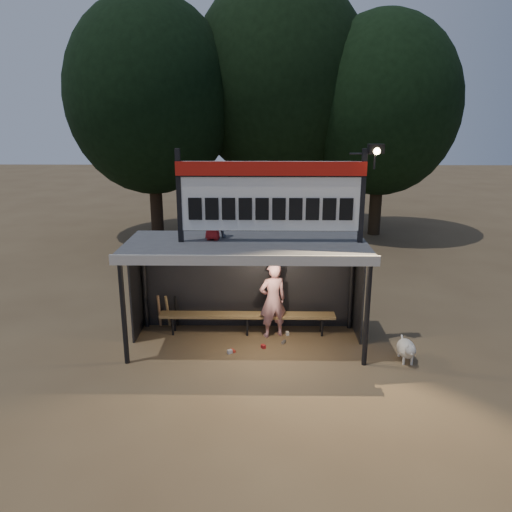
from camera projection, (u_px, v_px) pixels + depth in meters
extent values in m
plane|color=brown|center=(247.00, 344.00, 10.97)|extent=(80.00, 80.00, 0.00)
imported|color=white|center=(273.00, 300.00, 11.14)|extent=(0.74, 0.61, 1.73)
imported|color=gray|center=(214.00, 214.00, 10.56)|extent=(0.60, 0.53, 1.03)
imported|color=maroon|center=(212.00, 220.00, 10.37)|extent=(0.47, 0.35, 0.86)
cube|color=#434345|center=(246.00, 245.00, 10.35)|extent=(5.00, 2.00, 0.12)
cube|color=beige|center=(244.00, 260.00, 9.38)|extent=(5.10, 0.06, 0.20)
cylinder|color=black|center=(123.00, 312.00, 9.84)|extent=(0.10, 0.10, 2.20)
cylinder|color=black|center=(367.00, 314.00, 9.77)|extent=(0.10, 0.10, 2.20)
cylinder|color=black|center=(144.00, 283.00, 11.57)|extent=(0.10, 0.10, 2.20)
cylinder|color=black|center=(352.00, 284.00, 11.50)|extent=(0.10, 0.10, 2.20)
cube|color=black|center=(248.00, 282.00, 11.63)|extent=(5.00, 0.04, 2.20)
cube|color=black|center=(136.00, 289.00, 11.18)|extent=(0.04, 1.00, 2.20)
cube|color=black|center=(359.00, 290.00, 11.11)|extent=(0.04, 1.00, 2.20)
cylinder|color=black|center=(248.00, 238.00, 11.34)|extent=(5.00, 0.06, 0.06)
cube|color=black|center=(179.00, 196.00, 10.09)|extent=(0.10, 0.10, 1.90)
cube|color=black|center=(362.00, 197.00, 10.04)|extent=(0.10, 0.10, 1.90)
cube|color=white|center=(271.00, 196.00, 10.06)|extent=(3.80, 0.08, 1.40)
cube|color=red|center=(271.00, 169.00, 9.86)|extent=(3.80, 0.04, 0.28)
cube|color=black|center=(271.00, 176.00, 9.90)|extent=(3.80, 0.02, 0.03)
cube|color=black|center=(195.00, 209.00, 10.11)|extent=(0.27, 0.03, 0.45)
cube|color=black|center=(212.00, 209.00, 10.10)|extent=(0.27, 0.03, 0.45)
cube|color=black|center=(229.00, 209.00, 10.10)|extent=(0.27, 0.03, 0.45)
cube|color=black|center=(245.00, 209.00, 10.09)|extent=(0.27, 0.03, 0.45)
cube|color=black|center=(262.00, 209.00, 10.09)|extent=(0.27, 0.03, 0.45)
cube|color=black|center=(279.00, 209.00, 10.08)|extent=(0.27, 0.03, 0.45)
cube|color=black|center=(296.00, 209.00, 10.08)|extent=(0.27, 0.03, 0.45)
cube|color=black|center=(312.00, 209.00, 10.07)|extent=(0.27, 0.03, 0.45)
cube|color=black|center=(329.00, 209.00, 10.07)|extent=(0.27, 0.03, 0.45)
cube|color=black|center=(346.00, 209.00, 10.06)|extent=(0.27, 0.03, 0.45)
cylinder|color=black|center=(362.00, 154.00, 9.80)|extent=(0.50, 0.04, 0.04)
cylinder|color=black|center=(375.00, 161.00, 9.84)|extent=(0.04, 0.04, 0.30)
cube|color=black|center=(376.00, 149.00, 9.72)|extent=(0.30, 0.22, 0.18)
sphere|color=#FFD88C|center=(377.00, 151.00, 9.65)|extent=(0.14, 0.14, 0.14)
cube|color=olive|center=(247.00, 315.00, 11.37)|extent=(4.00, 0.35, 0.06)
cylinder|color=black|center=(173.00, 326.00, 11.35)|extent=(0.05, 0.05, 0.45)
cylinder|color=black|center=(174.00, 322.00, 11.58)|extent=(0.05, 0.05, 0.45)
cylinder|color=black|center=(247.00, 326.00, 11.32)|extent=(0.05, 0.05, 0.45)
cylinder|color=black|center=(248.00, 322.00, 11.55)|extent=(0.05, 0.05, 0.45)
cylinder|color=black|center=(322.00, 327.00, 11.30)|extent=(0.05, 0.05, 0.45)
cylinder|color=black|center=(321.00, 323.00, 11.53)|extent=(0.05, 0.05, 0.45)
cylinder|color=black|center=(156.00, 191.00, 20.13)|extent=(0.50, 0.50, 3.74)
ellipsoid|color=black|center=(150.00, 96.00, 19.12)|extent=(6.46, 6.46, 7.48)
cylinder|color=black|center=(278.00, 181.00, 21.44)|extent=(0.50, 0.50, 4.18)
ellipsoid|color=black|center=(280.00, 81.00, 20.31)|extent=(7.22, 7.22, 8.36)
cylinder|color=#302315|center=(376.00, 192.00, 20.51)|extent=(0.50, 0.50, 3.52)
ellipsoid|color=black|center=(382.00, 105.00, 19.56)|extent=(6.08, 6.08, 7.04)
ellipsoid|color=beige|center=(406.00, 348.00, 10.16)|extent=(0.36, 0.58, 0.36)
sphere|color=beige|center=(410.00, 351.00, 9.87)|extent=(0.22, 0.22, 0.22)
cone|color=silver|center=(412.00, 354.00, 9.77)|extent=(0.10, 0.10, 0.10)
cone|color=beige|center=(408.00, 347.00, 9.82)|extent=(0.06, 0.06, 0.07)
cone|color=silver|center=(414.00, 347.00, 9.82)|extent=(0.06, 0.06, 0.07)
cylinder|color=beige|center=(404.00, 361.00, 10.04)|extent=(0.05, 0.05, 0.18)
cylinder|color=silver|center=(412.00, 361.00, 10.03)|extent=(0.05, 0.05, 0.18)
cylinder|color=beige|center=(399.00, 352.00, 10.38)|extent=(0.05, 0.05, 0.18)
cylinder|color=beige|center=(407.00, 352.00, 10.38)|extent=(0.05, 0.05, 0.18)
cylinder|color=#EFE4CF|center=(402.00, 339.00, 10.43)|extent=(0.04, 0.16, 0.14)
cylinder|color=#976B46|center=(159.00, 311.00, 11.67)|extent=(0.08, 0.27, 0.84)
cylinder|color=#9B7948|center=(168.00, 311.00, 11.67)|extent=(0.09, 0.30, 0.83)
cylinder|color=black|center=(176.00, 311.00, 11.66)|extent=(0.08, 0.33, 0.83)
cube|color=#AD1D1F|center=(263.00, 346.00, 10.76)|extent=(0.12, 0.12, 0.08)
cylinder|color=#A1A1A6|center=(284.00, 342.00, 10.98)|extent=(0.11, 0.14, 0.07)
cube|color=beige|center=(287.00, 333.00, 11.40)|extent=(0.08, 0.11, 0.08)
cylinder|color=red|center=(233.00, 351.00, 10.58)|extent=(0.12, 0.14, 0.07)
cube|color=silver|center=(230.00, 352.00, 10.52)|extent=(0.12, 0.11, 0.08)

